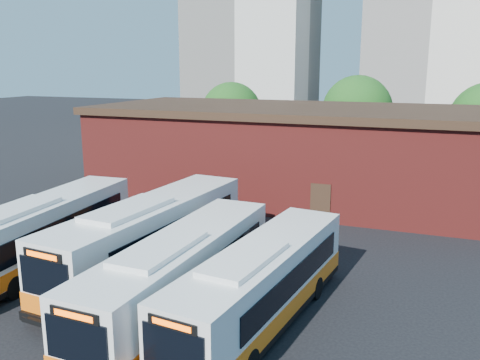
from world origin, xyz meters
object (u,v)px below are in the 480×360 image
at_px(bus_midwest, 151,239).
at_px(bus_mideast, 181,279).
at_px(transit_worker, 163,322).
at_px(bus_west, 42,236).
at_px(bus_east, 261,288).

distance_m(bus_midwest, bus_mideast, 4.47).
xyz_separation_m(bus_mideast, transit_worker, (0.54, -2.34, -0.49)).
relative_size(bus_west, bus_mideast, 1.02).
relative_size(bus_east, transit_worker, 5.92).
xyz_separation_m(bus_west, bus_east, (11.29, -1.53, -0.08)).
bearing_deg(bus_west, bus_midwest, 9.98).
bearing_deg(bus_west, transit_worker, -29.26).
height_order(bus_midwest, bus_mideast, bus_midwest).
bearing_deg(bus_mideast, bus_west, 168.75).
bearing_deg(transit_worker, bus_mideast, 24.09).
bearing_deg(bus_mideast, transit_worker, -75.04).
xyz_separation_m(bus_west, bus_mideast, (8.28, -1.94, -0.02)).
height_order(bus_mideast, bus_east, bus_mideast).
distance_m(bus_midwest, transit_worker, 6.65).
relative_size(bus_midwest, bus_east, 1.12).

